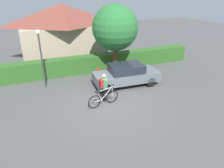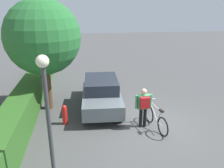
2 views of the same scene
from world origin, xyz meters
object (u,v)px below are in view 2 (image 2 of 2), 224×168
(bicycle, at_px, (156,119))
(parked_car_near, at_px, (101,92))
(tree_kerbside, at_px, (43,37))
(fire_hydrant, at_px, (65,114))
(street_lamp, at_px, (47,108))
(person_rider, at_px, (144,105))

(bicycle, bearing_deg, parked_car_near, 40.34)
(tree_kerbside, height_order, fire_hydrant, tree_kerbside)
(street_lamp, bearing_deg, bicycle, -52.99)
(parked_car_near, bearing_deg, street_lamp, 161.34)
(parked_car_near, distance_m, bicycle, 2.90)
(bicycle, relative_size, fire_hydrant, 2.19)
(person_rider, bearing_deg, bicycle, -110.58)
(bicycle, height_order, fire_hydrant, bicycle)
(bicycle, relative_size, tree_kerbside, 0.37)
(street_lamp, distance_m, fire_hydrant, 3.98)
(fire_hydrant, bearing_deg, tree_kerbside, 26.62)
(parked_car_near, relative_size, bicycle, 2.35)
(person_rider, relative_size, fire_hydrant, 1.95)
(street_lamp, distance_m, tree_kerbside, 5.16)
(street_lamp, xyz_separation_m, tree_kerbside, (5.04, 0.73, 0.87))
(parked_car_near, relative_size, fire_hydrant, 5.15)
(parked_car_near, bearing_deg, person_rider, -144.98)
(street_lamp, height_order, tree_kerbside, tree_kerbside)
(street_lamp, bearing_deg, parked_car_near, -18.66)
(bicycle, distance_m, person_rider, 0.73)
(tree_kerbside, bearing_deg, bicycle, -119.53)
(bicycle, height_order, street_lamp, street_lamp)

